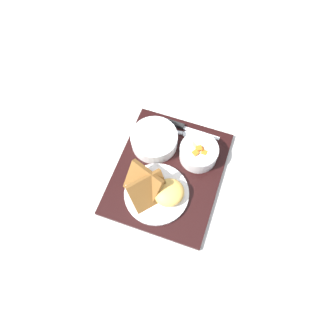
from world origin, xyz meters
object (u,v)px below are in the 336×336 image
bowl_soup (154,139)px  plate_main (157,192)px  bowl_salad (199,152)px  spoon (181,133)px  knife (178,125)px

bowl_soup → plate_main: bearing=15.9°
bowl_salad → plate_main: bearing=-32.9°
bowl_soup → spoon: bowl_soup is taller
knife → plate_main: bearing=-85.0°
bowl_salad → bowl_soup: (-0.02, -0.14, -0.00)m
spoon → bowl_salad: bearing=-45.9°
spoon → bowl_soup: bearing=-145.2°
bowl_salad → spoon: (-0.07, -0.07, -0.03)m
bowl_soup → knife: size_ratio=0.72×
plate_main → bowl_soup: bearing=-164.1°
plate_main → spoon: size_ratio=1.43×
knife → bowl_salad: bearing=-41.0°
bowl_soup → plate_main: size_ratio=0.72×
bowl_soup → spoon: bearing=124.8°
plate_main → knife: 0.24m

